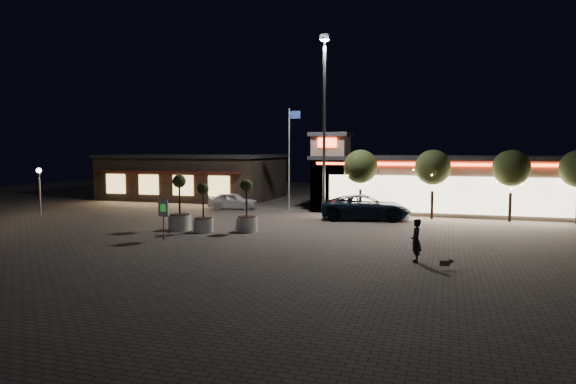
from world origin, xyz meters
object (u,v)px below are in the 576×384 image
(pedestrian, at_px, (416,241))
(planter_mid, at_px, (203,217))
(white_sedan, at_px, (233,201))
(planter_left, at_px, (180,213))
(valet_sign, at_px, (163,211))
(pickup_truck, at_px, (366,207))

(pedestrian, height_order, planter_mid, planter_mid)
(white_sedan, bearing_deg, pedestrian, -144.14)
(planter_left, bearing_deg, valet_sign, -75.24)
(planter_left, relative_size, planter_mid, 1.15)
(white_sedan, height_order, planter_left, planter_left)
(pedestrian, distance_m, valet_sign, 13.25)
(valet_sign, bearing_deg, pickup_truck, 50.70)
(planter_left, relative_size, valet_sign, 1.51)
(pickup_truck, xyz_separation_m, pedestrian, (4.08, -12.65, 0.08))
(planter_mid, height_order, valet_sign, planter_mid)
(planter_left, bearing_deg, pedestrian, -19.11)
(pedestrian, height_order, planter_left, planter_left)
(pedestrian, distance_m, planter_left, 14.83)
(pickup_truck, height_order, pedestrian, pedestrian)
(pedestrian, bearing_deg, pickup_truck, -175.47)
(pickup_truck, bearing_deg, planter_mid, 124.53)
(pedestrian, bearing_deg, planter_mid, -123.96)
(planter_mid, bearing_deg, white_sedan, 104.71)
(white_sedan, distance_m, planter_mid, 11.35)
(pickup_truck, height_order, white_sedan, pickup_truck)
(planter_mid, xyz_separation_m, valet_sign, (-0.80, -3.06, 0.65))
(planter_mid, bearing_deg, planter_left, 172.65)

